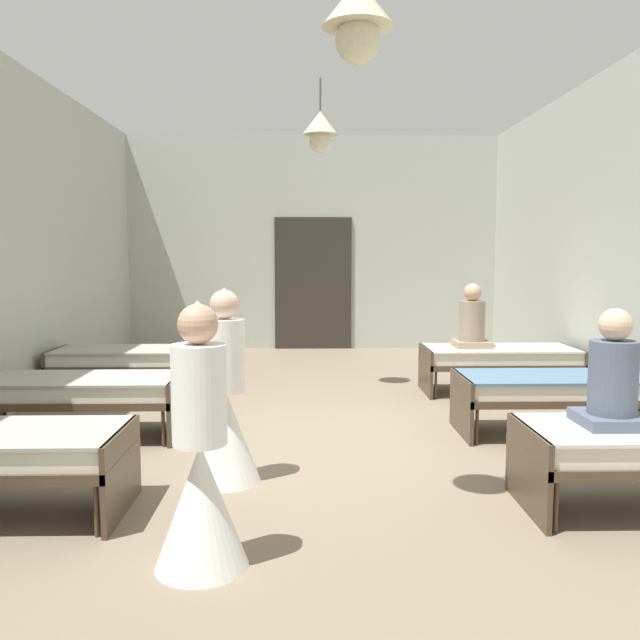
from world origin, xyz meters
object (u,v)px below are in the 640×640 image
Objects in this scene: bed_left_row_2 at (132,359)px; nurse_near_aisle at (201,474)px; bed_right_row_1 at (557,389)px; patient_seated_primary at (613,383)px; nurse_mid_aisle at (226,414)px; bed_right_row_2 at (500,358)px; patient_seated_secondary at (472,324)px; bed_left_row_1 at (79,391)px.

nurse_near_aisle is at bearing -70.91° from bed_left_row_2.
bed_right_row_1 is 1.93m from patient_seated_primary.
patient_seated_primary is at bearing 145.15° from nurse_mid_aisle.
patient_seated_primary reaches higher than bed_right_row_2.
patient_seated_primary is 1.00× the size of patient_seated_secondary.
nurse_near_aisle is (-3.01, -2.66, 0.09)m from bed_right_row_1.
bed_left_row_2 is (-4.59, 1.90, 0.00)m from bed_right_row_1.
nurse_near_aisle is (-3.01, -4.56, 0.09)m from bed_right_row_2.
bed_left_row_2 is at bearing 90.00° from bed_left_row_1.
patient_seated_secondary is (2.69, 3.21, 0.34)m from nurse_mid_aisle.
nurse_near_aisle is at bearing -59.33° from bed_left_row_1.
bed_left_row_2 is 4.83m from nurse_near_aisle.
patient_seated_primary reaches higher than bed_left_row_2.
patient_seated_secondary is at bearing 103.47° from nurse_near_aisle.
bed_right_row_2 is (4.59, 1.90, 0.00)m from bed_left_row_1.
bed_left_row_2 is at bearing 180.00° from bed_right_row_2.
bed_left_row_2 is at bearing 138.49° from patient_seated_primary.
bed_left_row_2 is 1.28× the size of nurse_near_aisle.
nurse_mid_aisle is at bearing -157.17° from bed_right_row_1.
nurse_near_aisle reaches higher than bed_left_row_1.
bed_right_row_1 and bed_left_row_2 have the same top height.
patient_seated_secondary is at bearing 175.00° from bed_right_row_2.
bed_right_row_1 is 2.01m from patient_seated_secondary.
bed_right_row_1 is 4.02m from nurse_near_aisle.
bed_right_row_1 is 2.38× the size of patient_seated_primary.
patient_seated_secondary reaches higher than bed_right_row_2.
nurse_near_aisle is (1.58, -4.56, 0.09)m from bed_left_row_2.
bed_right_row_2 is (0.00, 1.90, 0.00)m from bed_right_row_1.
patient_seated_secondary is at bearing 90.00° from patient_seated_primary.
bed_right_row_2 is 5.47m from nurse_near_aisle.
patient_seated_primary is at bearing -95.33° from bed_right_row_2.
bed_left_row_2 and bed_right_row_2 have the same top height.
bed_left_row_2 is at bearing -86.85° from nurse_mid_aisle.
nurse_near_aisle is at bearing 68.34° from nurse_mid_aisle.
bed_left_row_1 and bed_left_row_2 have the same top height.
patient_seated_primary is (-0.35, -1.85, 0.43)m from bed_right_row_1.
nurse_near_aisle is (1.58, -2.66, 0.09)m from bed_left_row_1.
bed_left_row_1 is 4.64m from patient_seated_primary.
nurse_mid_aisle is (1.55, -3.18, 0.09)m from bed_left_row_2.
bed_right_row_2 is 3.79m from patient_seated_primary.
patient_seated_secondary is at bearing 0.41° from bed_left_row_2.
bed_right_row_2 is 4.40m from nurse_mid_aisle.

